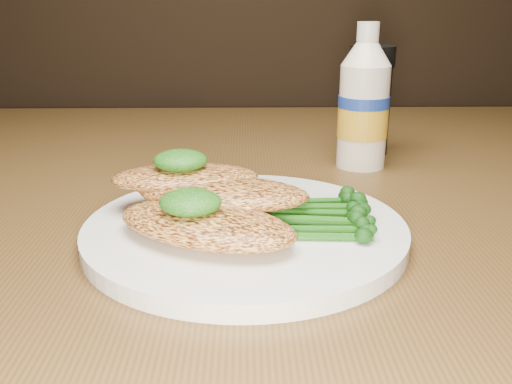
{
  "coord_description": "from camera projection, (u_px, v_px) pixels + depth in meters",
  "views": [
    {
      "loc": [
        -0.05,
        0.44,
        0.94
      ],
      "look_at": [
        -0.05,
        0.88,
        0.79
      ],
      "focal_mm": 40.12,
      "sensor_mm": 36.0,
      "label": 1
    }
  ],
  "objects": [
    {
      "name": "chicken_front",
      "position": [
        206.0,
        224.0,
        0.43
      ],
      "size": [
        0.17,
        0.14,
        0.02
      ],
      "primitive_type": "ellipsoid",
      "rotation": [
        0.0,
        0.0,
        -0.48
      ],
      "color": "#EB9C4A",
      "rests_on": "plate"
    },
    {
      "name": "mayo_bottle",
      "position": [
        364.0,
        97.0,
        0.64
      ],
      "size": [
        0.07,
        0.07,
        0.16
      ],
      "primitive_type": null,
      "rotation": [
        0.0,
        0.0,
        -0.29
      ],
      "color": "#EFE4CA",
      "rests_on": "dining_table"
    },
    {
      "name": "pesto_front",
      "position": [
        190.0,
        202.0,
        0.43
      ],
      "size": [
        0.06,
        0.05,
        0.02
      ],
      "primitive_type": "ellipsoid",
      "rotation": [
        0.0,
        0.0,
        -0.28
      ],
      "color": "#0D3508",
      "rests_on": "chicken_front"
    },
    {
      "name": "pesto_back",
      "position": [
        180.0,
        160.0,
        0.49
      ],
      "size": [
        0.05,
        0.05,
        0.02
      ],
      "primitive_type": "ellipsoid",
      "rotation": [
        0.0,
        0.0,
        -0.08
      ],
      "color": "#0D3508",
      "rests_on": "chicken_back"
    },
    {
      "name": "chicken_mid",
      "position": [
        223.0,
        193.0,
        0.47
      ],
      "size": [
        0.16,
        0.1,
        0.02
      ],
      "primitive_type": "ellipsoid",
      "rotation": [
        0.0,
        0.0,
        -0.18
      ],
      "color": "#EB9C4A",
      "rests_on": "plate"
    },
    {
      "name": "pepper_grinder",
      "position": [
        370.0,
        101.0,
        0.7
      ],
      "size": [
        0.06,
        0.06,
        0.13
      ],
      "primitive_type": null,
      "rotation": [
        0.0,
        0.0,
        0.22
      ],
      "color": "black",
      "rests_on": "dining_table"
    },
    {
      "name": "chicken_back",
      "position": [
        185.0,
        178.0,
        0.49
      ],
      "size": [
        0.13,
        0.07,
        0.02
      ],
      "primitive_type": "ellipsoid",
      "rotation": [
        0.0,
        0.0,
        0.06
      ],
      "color": "#EB9C4A",
      "rests_on": "plate"
    },
    {
      "name": "plate",
      "position": [
        245.0,
        230.0,
        0.47
      ],
      "size": [
        0.26,
        0.26,
        0.01
      ],
      "primitive_type": "cylinder",
      "color": "white",
      "rests_on": "dining_table"
    },
    {
      "name": "broccolini_bundle",
      "position": [
        306.0,
        211.0,
        0.46
      ],
      "size": [
        0.14,
        0.12,
        0.02
      ],
      "primitive_type": null,
      "rotation": [
        0.0,
        0.0,
        -0.14
      ],
      "color": "#1D5913",
      "rests_on": "plate"
    }
  ]
}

